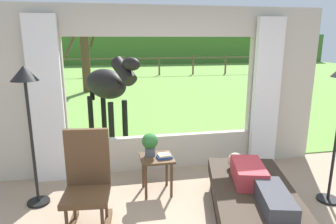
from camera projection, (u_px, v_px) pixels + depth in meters
back_wall_with_window at (162, 93)px, 4.69m from camera, size 5.20×0.12×2.55m
curtain_panel_left at (47, 102)px, 4.25m from camera, size 0.44×0.10×2.40m
curtain_panel_right at (266, 94)px, 4.88m from camera, size 0.44×0.10×2.40m
outdoor_pasture_lawn at (126, 80)px, 15.37m from camera, size 36.00×21.68×0.02m
distant_hill_ridge at (119, 49)px, 24.47m from camera, size 36.00×2.00×2.40m
recliner_sofa at (252, 203)px, 3.48m from camera, size 1.29×1.87×0.42m
reclining_person at (256, 181)px, 3.36m from camera, size 0.48×1.42×0.22m
rocking_chair at (87, 182)px, 3.29m from camera, size 0.52×0.72×1.12m
side_table at (157, 163)px, 4.07m from camera, size 0.44×0.44×0.52m
potted_plant at (150, 143)px, 4.05m from camera, size 0.22×0.22×0.32m
book_stack at (164, 156)px, 4.01m from camera, size 0.21×0.15×0.05m
floor_lamp_left at (26, 94)px, 3.55m from camera, size 0.32×0.32×1.77m
horse at (108, 85)px, 6.08m from camera, size 1.24×1.72×1.73m
pasture_tree at (84, 52)px, 11.53m from camera, size 1.31×1.44×3.35m
pasture_fence_line at (124, 63)px, 16.70m from camera, size 16.10×0.10×1.10m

